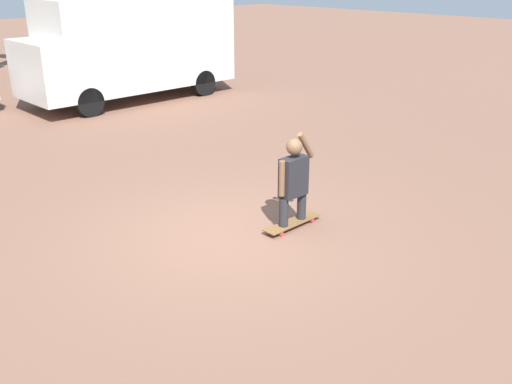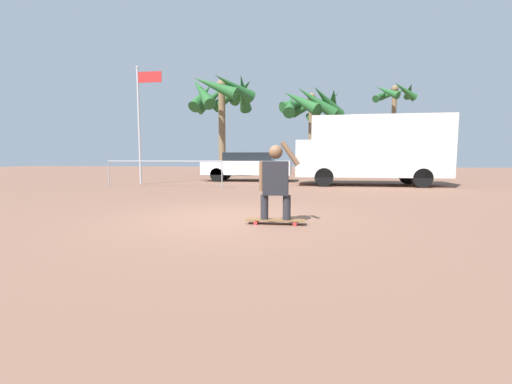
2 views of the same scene
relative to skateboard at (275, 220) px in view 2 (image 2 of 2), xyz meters
name	(u,v)px [view 2 (image 2 of 2)]	position (x,y,z in m)	size (l,w,h in m)	color
ground_plane	(231,218)	(-0.92, 0.47, -0.07)	(80.00, 80.00, 0.00)	brown
skateboard	(275,220)	(0.00, 0.00, 0.00)	(1.05, 0.24, 0.09)	brown
person_skateboarder	(276,179)	(0.00, 0.00, 0.74)	(0.72, 0.24, 1.39)	#28282D
camper_van	(372,148)	(3.27, 9.42, 1.52)	(6.22, 2.20, 2.92)	black
parked_car_white	(248,166)	(-2.52, 11.41, 0.72)	(4.49, 1.79, 1.46)	black
palm_tree_near_van	(395,99)	(6.60, 20.09, 5.29)	(3.02, 3.12, 6.50)	brown
palm_tree_center_background	(312,104)	(0.76, 17.11, 4.62)	(4.44, 4.49, 5.79)	brown
palm_tree_far_left	(223,95)	(-4.80, 15.36, 5.05)	(4.43, 4.44, 6.36)	brown
flagpole	(141,116)	(-6.84, 8.54, 2.98)	(1.18, 0.12, 5.22)	#B7B7BC
plaza_railing_segment	(164,165)	(-5.18, 7.06, 0.84)	(4.86, 0.05, 1.08)	#99999E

